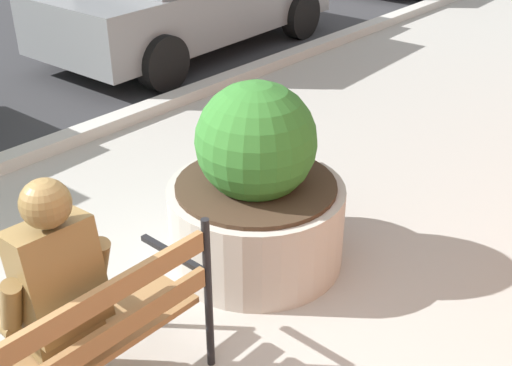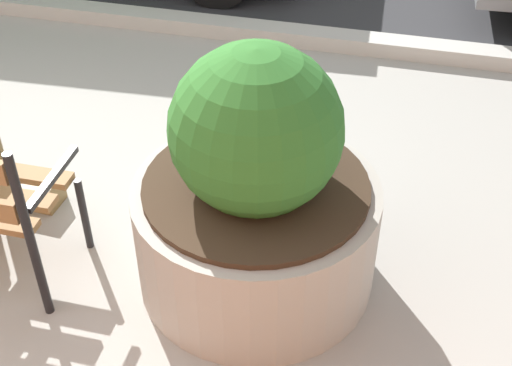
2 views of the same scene
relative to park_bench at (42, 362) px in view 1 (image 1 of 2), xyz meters
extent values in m
cube|color=olive|center=(0.00, 0.11, -0.09)|extent=(1.70, 0.12, 0.04)
cube|color=olive|center=(0.00, 0.29, -0.09)|extent=(1.70, 0.12, 0.04)
cube|color=olive|center=(0.00, -0.16, 0.30)|extent=(1.70, 0.04, 0.11)
cylinder|color=black|center=(0.88, 0.30, -0.32)|extent=(0.04, 0.04, 0.45)
cylinder|color=black|center=(0.88, -0.17, -0.07)|extent=(0.04, 0.04, 0.95)
cube|color=black|center=(0.88, 0.10, 0.08)|extent=(0.04, 0.48, 0.03)
cube|color=brown|center=(0.19, 0.17, 0.02)|extent=(0.36, 0.34, 0.16)
cube|color=brown|center=(0.19, 0.07, 0.34)|extent=(0.38, 0.31, 0.55)
sphere|color=brown|center=(0.19, 0.06, 0.72)|extent=(0.22, 0.22, 0.22)
cylinder|color=brown|center=(-0.03, 0.10, 0.29)|extent=(0.10, 0.19, 0.29)
cylinder|color=brown|center=(-0.03, 0.24, 0.12)|extent=(0.10, 0.27, 0.10)
cylinder|color=brown|center=(0.41, 0.08, 0.29)|extent=(0.10, 0.19, 0.29)
cylinder|color=brown|center=(0.42, 0.22, 0.12)|extent=(0.10, 0.27, 0.10)
cylinder|color=brown|center=(0.11, 0.31, -0.02)|extent=(0.15, 0.37, 0.14)
cylinder|color=brown|center=(0.12, 0.49, -0.29)|extent=(0.11, 0.11, 0.50)
cylinder|color=brown|center=(0.29, 0.30, -0.02)|extent=(0.15, 0.37, 0.14)
cylinder|color=brown|center=(0.30, 0.48, -0.29)|extent=(0.11, 0.11, 0.50)
cube|color=brown|center=(0.30, 0.54, -0.51)|extent=(0.12, 0.25, 0.07)
cube|color=brown|center=(0.44, 0.58, -0.46)|extent=(0.29, 0.20, 0.16)
cylinder|color=#A8A399|center=(1.80, 0.31, -0.26)|extent=(1.18, 1.18, 0.57)
cylinder|color=#38281C|center=(1.80, 0.31, 0.04)|extent=(1.06, 1.06, 0.03)
sphere|color=#2D6B28|center=(1.80, 0.31, 0.36)|extent=(0.78, 0.78, 0.78)
cube|color=slate|center=(4.85, 4.19, 0.07)|extent=(4.18, 1.90, 0.70)
cylinder|color=black|center=(6.23, 3.40, -0.22)|extent=(0.65, 0.25, 0.64)
cylinder|color=black|center=(3.48, 4.97, -0.22)|extent=(0.65, 0.25, 0.64)
cylinder|color=black|center=(3.57, 3.27, -0.22)|extent=(0.65, 0.25, 0.64)
camera|label=1|loc=(-0.97, -2.14, 2.10)|focal=45.54mm
camera|label=2|loc=(2.40, -2.14, 2.08)|focal=49.29mm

